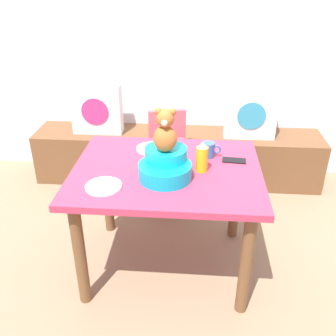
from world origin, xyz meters
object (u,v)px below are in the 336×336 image
at_px(teddy_bear, 165,131).
at_px(cell_phone, 234,160).
at_px(book_stack, 163,128).
at_px(dining_table, 167,185).
at_px(coffee_mug, 209,150).
at_px(dinner_plate_near, 152,149).
at_px(pillow_floral_left, 97,109).
at_px(highchair, 170,148).
at_px(dinner_plate_far, 104,186).
at_px(ketchup_bottle, 202,157).
at_px(pillow_floral_right, 251,113).
at_px(infant_seat_teal, 166,165).

relative_size(teddy_bear, cell_phone, 1.74).
distance_m(book_stack, dining_table, 1.21).
distance_m(coffee_mug, cell_phone, 0.17).
bearing_deg(dinner_plate_near, dining_table, -64.70).
relative_size(pillow_floral_left, book_stack, 2.20).
bearing_deg(highchair, teddy_bear, -87.24).
distance_m(teddy_bear, dinner_plate_far, 0.45).
distance_m(ketchup_bottle, coffee_mug, 0.20).
xyz_separation_m(dinner_plate_near, dinner_plate_far, (-0.20, -0.50, 0.00)).
height_order(pillow_floral_right, book_stack, pillow_floral_right).
xyz_separation_m(pillow_floral_right, dinner_plate_far, (-0.96, -1.41, 0.07)).
bearing_deg(coffee_mug, infant_seat_teal, -132.15).
height_order(pillow_floral_left, book_stack, pillow_floral_left).
bearing_deg(highchair, coffee_mug, -63.38).
distance_m(pillow_floral_left, cell_phone, 1.53).
height_order(pillow_floral_right, highchair, pillow_floral_right).
xyz_separation_m(pillow_floral_left, highchair, (0.68, -0.42, -0.16)).
xyz_separation_m(coffee_mug, dinner_plate_near, (-0.37, 0.08, -0.04)).
relative_size(book_stack, cell_phone, 1.39).
height_order(teddy_bear, ketchup_bottle, teddy_bear).
relative_size(pillow_floral_left, dinner_plate_far, 2.20).
xyz_separation_m(dinner_plate_far, cell_phone, (0.73, 0.37, -0.00)).
bearing_deg(pillow_floral_left, coffee_mug, -45.71).
relative_size(pillow_floral_right, highchair, 0.56).
distance_m(highchair, ketchup_bottle, 0.86).
relative_size(pillow_floral_right, teddy_bear, 1.76).
height_order(highchair, coffee_mug, coffee_mug).
distance_m(pillow_floral_left, coffee_mug, 1.39).
bearing_deg(book_stack, ketchup_bottle, -74.54).
height_order(pillow_floral_left, cell_phone, pillow_floral_left).
distance_m(dining_table, dinner_plate_far, 0.42).
bearing_deg(book_stack, pillow_floral_right, -1.58).
bearing_deg(dinner_plate_far, dinner_plate_near, 67.66).
distance_m(book_stack, cell_phone, 1.21).
xyz_separation_m(pillow_floral_left, ketchup_bottle, (0.92, -1.18, 0.15)).
xyz_separation_m(pillow_floral_left, coffee_mug, (0.97, -0.99, 0.11)).
bearing_deg(teddy_bear, coffee_mug, 47.90).
bearing_deg(dinner_plate_far, pillow_floral_left, 105.60).
distance_m(pillow_floral_right, highchair, 0.81).
bearing_deg(cell_phone, coffee_mug, 78.08).
height_order(teddy_bear, dinner_plate_near, teddy_bear).
bearing_deg(cell_phone, pillow_floral_left, 52.40).
height_order(highchair, dinner_plate_far, highchair).
xyz_separation_m(book_stack, coffee_mug, (0.38, -1.01, 0.28)).
height_order(pillow_floral_right, dinner_plate_near, pillow_floral_right).
xyz_separation_m(dining_table, teddy_bear, (0.00, -0.10, 0.39)).
height_order(ketchup_bottle, cell_phone, ketchup_bottle).
bearing_deg(ketchup_bottle, book_stack, 105.46).
xyz_separation_m(dining_table, ketchup_bottle, (0.20, -0.01, 0.20)).
distance_m(coffee_mug, dinner_plate_near, 0.38).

